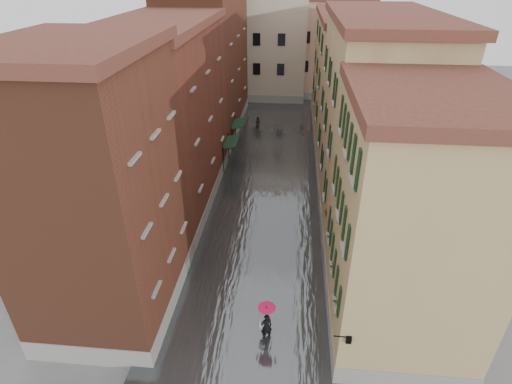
% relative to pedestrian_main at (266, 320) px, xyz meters
% --- Properties ---
extents(ground, '(120.00, 120.00, 0.00)m').
position_rel_pedestrian_main_xyz_m(ground, '(-0.94, 3.75, -1.22)').
color(ground, slate).
rests_on(ground, ground).
extents(floodwater, '(10.00, 60.00, 0.20)m').
position_rel_pedestrian_main_xyz_m(floodwater, '(-0.94, 16.75, -1.12)').
color(floodwater, '#44484B').
rests_on(floodwater, ground).
extents(building_left_near, '(6.00, 8.00, 13.00)m').
position_rel_pedestrian_main_xyz_m(building_left_near, '(-7.94, 1.75, 5.28)').
color(building_left_near, brown).
rests_on(building_left_near, ground).
extents(building_left_mid, '(6.00, 14.00, 12.50)m').
position_rel_pedestrian_main_xyz_m(building_left_mid, '(-7.94, 12.75, 5.03)').
color(building_left_mid, maroon).
rests_on(building_left_mid, ground).
extents(building_left_far, '(6.00, 16.00, 14.00)m').
position_rel_pedestrian_main_xyz_m(building_left_far, '(-7.94, 27.75, 5.78)').
color(building_left_far, brown).
rests_on(building_left_far, ground).
extents(building_right_near, '(6.00, 8.00, 11.50)m').
position_rel_pedestrian_main_xyz_m(building_right_near, '(6.06, 1.75, 4.53)').
color(building_right_near, '#A28C54').
rests_on(building_right_near, ground).
extents(building_right_mid, '(6.00, 14.00, 13.00)m').
position_rel_pedestrian_main_xyz_m(building_right_mid, '(6.06, 12.75, 5.28)').
color(building_right_mid, tan).
rests_on(building_right_mid, ground).
extents(building_right_far, '(6.00, 16.00, 11.50)m').
position_rel_pedestrian_main_xyz_m(building_right_far, '(6.06, 27.75, 4.53)').
color(building_right_far, '#A28C54').
rests_on(building_right_far, ground).
extents(building_end_cream, '(12.00, 9.00, 13.00)m').
position_rel_pedestrian_main_xyz_m(building_end_cream, '(-3.94, 41.75, 5.28)').
color(building_end_cream, '#B3AB8E').
rests_on(building_end_cream, ground).
extents(building_end_pink, '(10.00, 9.00, 12.00)m').
position_rel_pedestrian_main_xyz_m(building_end_pink, '(5.06, 43.75, 4.78)').
color(building_end_pink, tan).
rests_on(building_end_pink, ground).
extents(awning_near, '(1.09, 2.99, 2.80)m').
position_rel_pedestrian_main_xyz_m(awning_near, '(-4.42, 18.37, 1.25)').
color(awning_near, '#15301D').
rests_on(awning_near, ground).
extents(awning_far, '(1.09, 2.92, 2.80)m').
position_rel_pedestrian_main_xyz_m(awning_far, '(-4.42, 23.00, 1.25)').
color(awning_far, '#15301D').
rests_on(awning_far, ground).
extents(wall_lantern, '(0.71, 0.22, 0.35)m').
position_rel_pedestrian_main_xyz_m(wall_lantern, '(3.39, -2.25, 1.79)').
color(wall_lantern, black).
rests_on(wall_lantern, ground).
extents(window_planters, '(0.59, 8.07, 0.84)m').
position_rel_pedestrian_main_xyz_m(window_planters, '(3.18, 3.02, 2.29)').
color(window_planters, brown).
rests_on(window_planters, ground).
extents(pedestrian_main, '(0.87, 0.87, 2.06)m').
position_rel_pedestrian_main_xyz_m(pedestrian_main, '(0.00, 0.00, 0.00)').
color(pedestrian_main, black).
rests_on(pedestrian_main, ground).
extents(pedestrian_far, '(0.73, 0.58, 1.45)m').
position_rel_pedestrian_main_xyz_m(pedestrian_far, '(-2.91, 27.99, -0.49)').
color(pedestrian_far, black).
rests_on(pedestrian_far, ground).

